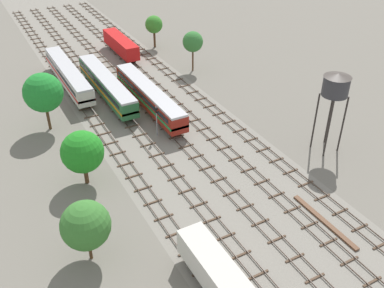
{
  "coord_description": "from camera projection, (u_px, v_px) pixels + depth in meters",
  "views": [
    {
      "loc": [
        -24.37,
        -9.04,
        34.33
      ],
      "look_at": [
        0.0,
        35.68,
        1.5
      ],
      "focal_mm": 40.86,
      "sensor_mm": 36.0,
      "label": 1
    }
  ],
  "objects": [
    {
      "name": "lineside_tree_1",
      "position": [
        86.0,
        225.0,
        42.64
      ],
      "size": [
        5.03,
        5.03,
        7.07
      ],
      "color": "#4C331E",
      "rests_on": "ground"
    },
    {
      "name": "lineside_tree_4",
      "position": [
        82.0,
        152.0,
        53.24
      ],
      "size": [
        5.31,
        5.31,
        7.34
      ],
      "color": "#4C331E",
      "rests_on": "ground"
    },
    {
      "name": "passenger_coach_centre_left_near",
      "position": [
        149.0,
        96.0,
        70.74
      ],
      "size": [
        2.96,
        22.0,
        3.8
      ],
      "color": "maroon",
      "rests_on": "ground"
    },
    {
      "name": "lineside_tree_0",
      "position": [
        193.0,
        42.0,
        82.75
      ],
      "size": [
        3.91,
        3.91,
        7.78
      ],
      "color": "#4C331E",
      "rests_on": "ground"
    },
    {
      "name": "lineside_tree_3",
      "position": [
        43.0,
        93.0,
        63.69
      ],
      "size": [
        5.82,
        5.82,
        9.06
      ],
      "color": "#4C331E",
      "rests_on": "ground"
    },
    {
      "name": "water_tower",
      "position": [
        336.0,
        86.0,
        57.0
      ],
      "size": [
        3.66,
        3.66,
        11.64
      ],
      "color": "#2D2826",
      "rests_on": "ground"
    },
    {
      "name": "passenger_coach_far_left_midfar",
      "position": [
        68.0,
        74.0,
        77.87
      ],
      "size": [
        2.96,
        22.0,
        3.8
      ],
      "color": "beige",
      "rests_on": "ground"
    },
    {
      "name": "track_centre_left",
      "position": [
        134.0,
        93.0,
        77.07
      ],
      "size": [
        2.4,
        126.0,
        0.29
      ],
      "color": "#47382D",
      "rests_on": "ground"
    },
    {
      "name": "freight_boxcar_centre_far",
      "position": [
        121.0,
        44.0,
        91.21
      ],
      "size": [
        2.87,
        14.0,
        3.6
      ],
      "color": "red",
      "rests_on": "ground"
    },
    {
      "name": "lineside_tree_2",
      "position": [
        154.0,
        25.0,
        94.01
      ],
      "size": [
        3.75,
        3.75,
        6.96
      ],
      "color": "#4C331E",
      "rests_on": "ground"
    },
    {
      "name": "ground_plane",
      "position": [
        137.0,
        96.0,
        76.41
      ],
      "size": [
        480.0,
        480.0,
        0.0
      ],
      "primitive_type": "plane",
      "color": "slate"
    },
    {
      "name": "track_far_left",
      "position": [
        83.0,
        105.0,
        73.35
      ],
      "size": [
        2.4,
        126.0,
        0.29
      ],
      "color": "#47382D",
      "rests_on": "ground"
    },
    {
      "name": "freight_boxcar_far_left_nearest",
      "position": [
        226.0,
        285.0,
        39.14
      ],
      "size": [
        2.87,
        14.0,
        3.6
      ],
      "color": "beige",
      "rests_on": "ground"
    },
    {
      "name": "ballast_bed",
      "position": [
        137.0,
        96.0,
        76.41
      ],
      "size": [
        22.5,
        176.0,
        0.01
      ],
      "primitive_type": "cube",
      "color": "gray",
      "rests_on": "ground"
    },
    {
      "name": "track_left",
      "position": [
        109.0,
        99.0,
        75.21
      ],
      "size": [
        2.4,
        126.0,
        0.29
      ],
      "color": "#47382D",
      "rests_on": "ground"
    },
    {
      "name": "passenger_coach_left_mid",
      "position": [
        106.0,
        84.0,
        74.4
      ],
      "size": [
        2.96,
        22.0,
        3.8
      ],
      "color": "#286638",
      "rests_on": "ground"
    },
    {
      "name": "track_centre_right",
      "position": [
        181.0,
        83.0,
        80.79
      ],
      "size": [
        2.4,
        126.0,
        0.29
      ],
      "color": "#47382D",
      "rests_on": "ground"
    },
    {
      "name": "spare_rail_bundle",
      "position": [
        324.0,
        221.0,
        49.53
      ],
      "size": [
        0.6,
        10.0,
        0.24
      ],
      "primitive_type": "cube",
      "color": "brown",
      "rests_on": "ground"
    },
    {
      "name": "track_centre",
      "position": [
        158.0,
        88.0,
        78.93
      ],
      "size": [
        2.4,
        126.0,
        0.29
      ],
      "color": "#47382D",
      "rests_on": "ground"
    },
    {
      "name": "signal_post_nearest",
      "position": [
        157.0,
        118.0,
        63.61
      ],
      "size": [
        0.28,
        0.47,
        4.85
      ],
      "color": "gray",
      "rests_on": "ground"
    }
  ]
}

